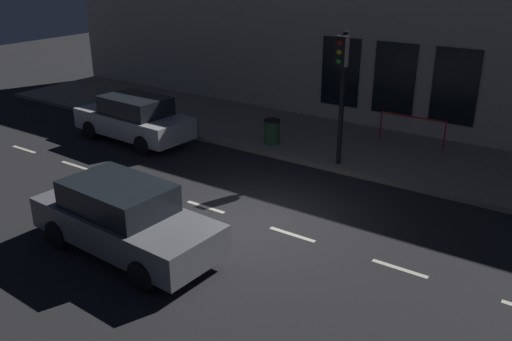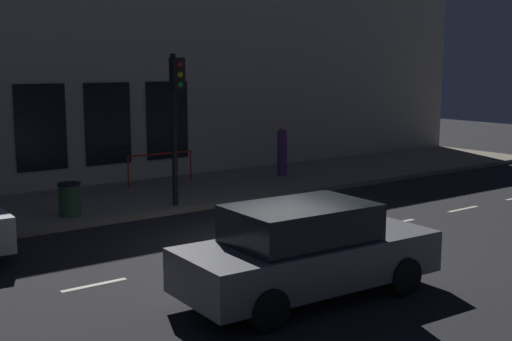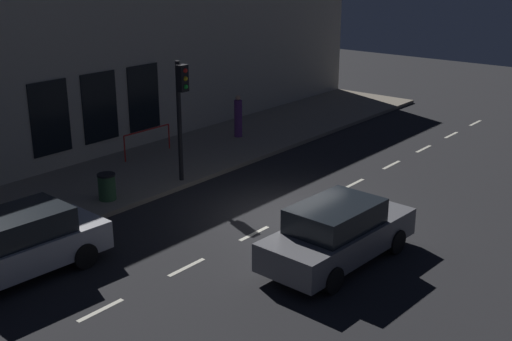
% 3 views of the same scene
% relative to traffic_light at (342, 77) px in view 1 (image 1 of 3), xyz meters
% --- Properties ---
extents(ground_plane, '(60.00, 60.00, 0.00)m').
position_rel_traffic_light_xyz_m(ground_plane, '(-4.29, -0.02, -2.81)').
color(ground_plane, '#232326').
extents(sidewalk, '(4.50, 32.00, 0.15)m').
position_rel_traffic_light_xyz_m(sidewalk, '(1.96, -0.02, -2.74)').
color(sidewalk, gray).
rests_on(sidewalk, ground).
extents(building_facade, '(0.65, 32.00, 6.91)m').
position_rel_traffic_light_xyz_m(building_facade, '(4.51, -0.02, 0.63)').
color(building_facade, beige).
rests_on(building_facade, ground).
extents(lane_centre_line, '(0.12, 27.20, 0.01)m').
position_rel_traffic_light_xyz_m(lane_centre_line, '(-4.29, -1.02, -2.81)').
color(lane_centre_line, beige).
rests_on(lane_centre_line, ground).
extents(traffic_light, '(0.49, 0.32, 3.92)m').
position_rel_traffic_light_xyz_m(traffic_light, '(0.00, 0.00, 0.00)').
color(traffic_light, black).
rests_on(traffic_light, sidewalk).
extents(parked_car_0, '(2.01, 4.41, 1.58)m').
position_rel_traffic_light_xyz_m(parked_car_0, '(-1.51, 6.99, -2.02)').
color(parked_car_0, '#B7B7BC').
rests_on(parked_car_0, ground).
extents(parked_car_1, '(1.99, 4.53, 1.58)m').
position_rel_traffic_light_xyz_m(parked_car_1, '(-6.97, 1.62, -2.02)').
color(parked_car_1, slate).
rests_on(parked_car_1, ground).
extents(trash_bin, '(0.55, 0.55, 0.82)m').
position_rel_traffic_light_xyz_m(trash_bin, '(0.56, 2.69, -2.25)').
color(trash_bin, '#2D5633').
rests_on(trash_bin, sidewalk).
extents(red_railing, '(0.05, 2.21, 0.97)m').
position_rel_traffic_light_xyz_m(red_railing, '(3.06, -1.19, -1.94)').
color(red_railing, red).
rests_on(red_railing, sidewalk).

